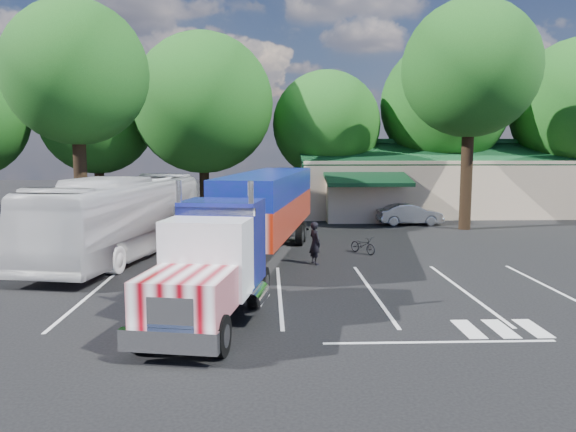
{
  "coord_description": "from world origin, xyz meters",
  "views": [
    {
      "loc": [
        -0.38,
        -24.69,
        4.98
      ],
      "look_at": [
        0.48,
        -0.73,
        2.0
      ],
      "focal_mm": 35.0,
      "sensor_mm": 36.0,
      "label": 1
    }
  ],
  "objects_px": {
    "bicycle": "(363,245)",
    "tour_bus": "(122,217)",
    "woman": "(315,243)",
    "silver_sedan": "(410,214)",
    "semi_truck": "(258,214)"
  },
  "relations": [
    {
      "from": "bicycle",
      "to": "tour_bus",
      "type": "height_order",
      "value": "tour_bus"
    },
    {
      "from": "woman",
      "to": "silver_sedan",
      "type": "height_order",
      "value": "woman"
    },
    {
      "from": "woman",
      "to": "bicycle",
      "type": "height_order",
      "value": "woman"
    },
    {
      "from": "tour_bus",
      "to": "silver_sedan",
      "type": "bearing_deg",
      "value": 42.81
    },
    {
      "from": "semi_truck",
      "to": "woman",
      "type": "xyz_separation_m",
      "value": [
        2.37,
        0.87,
        -1.35
      ]
    },
    {
      "from": "bicycle",
      "to": "silver_sedan",
      "type": "xyz_separation_m",
      "value": [
        4.6,
        9.5,
        0.27
      ]
    },
    {
      "from": "semi_truck",
      "to": "silver_sedan",
      "type": "bearing_deg",
      "value": 63.72
    },
    {
      "from": "woman",
      "to": "silver_sedan",
      "type": "bearing_deg",
      "value": -56.24
    },
    {
      "from": "woman",
      "to": "tour_bus",
      "type": "xyz_separation_m",
      "value": [
        -8.6,
        2.04,
        0.9
      ]
    },
    {
      "from": "woman",
      "to": "tour_bus",
      "type": "height_order",
      "value": "tour_bus"
    },
    {
      "from": "woman",
      "to": "tour_bus",
      "type": "bearing_deg",
      "value": 51.3
    },
    {
      "from": "woman",
      "to": "semi_truck",
      "type": "bearing_deg",
      "value": 84.72
    },
    {
      "from": "silver_sedan",
      "to": "semi_truck",
      "type": "bearing_deg",
      "value": 139.6
    },
    {
      "from": "woman",
      "to": "silver_sedan",
      "type": "relative_size",
      "value": 0.44
    },
    {
      "from": "silver_sedan",
      "to": "tour_bus",
      "type": "bearing_deg",
      "value": 118.21
    }
  ]
}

